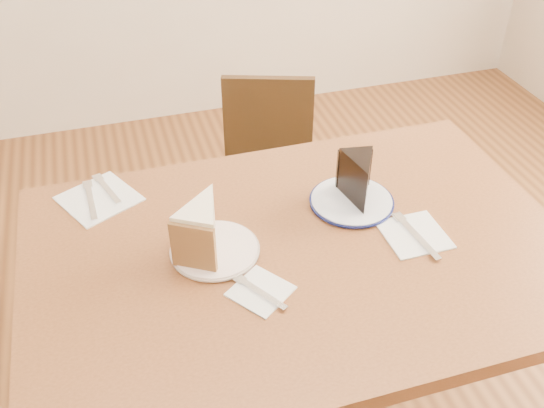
{
  "coord_description": "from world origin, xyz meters",
  "views": [
    {
      "loc": [
        -0.35,
        -0.93,
        1.64
      ],
      "look_at": [
        -0.03,
        0.1,
        0.8
      ],
      "focal_mm": 40.0,
      "sensor_mm": 36.0,
      "label": 1
    }
  ],
  "objects_px": {
    "plate_cream": "(215,250)",
    "carrot_cake": "(204,226)",
    "plate_navy": "(352,201)",
    "chocolate_cake": "(360,183)",
    "chair_far": "(267,179)",
    "table": "(299,279)"
  },
  "relations": [
    {
      "from": "plate_cream",
      "to": "carrot_cake",
      "type": "xyz_separation_m",
      "value": [
        -0.02,
        0.01,
        0.06
      ]
    },
    {
      "from": "plate_navy",
      "to": "chocolate_cake",
      "type": "bearing_deg",
      "value": -23.38
    },
    {
      "from": "carrot_cake",
      "to": "plate_navy",
      "type": "bearing_deg",
      "value": 40.33
    },
    {
      "from": "carrot_cake",
      "to": "chair_far",
      "type": "bearing_deg",
      "value": 94.4
    },
    {
      "from": "chocolate_cake",
      "to": "plate_navy",
      "type": "bearing_deg",
      "value": -13.98
    },
    {
      "from": "chair_far",
      "to": "plate_cream",
      "type": "xyz_separation_m",
      "value": [
        -0.32,
        -0.68,
        0.34
      ]
    },
    {
      "from": "table",
      "to": "carrot_cake",
      "type": "bearing_deg",
      "value": 165.64
    },
    {
      "from": "plate_navy",
      "to": "chair_far",
      "type": "bearing_deg",
      "value": 93.26
    },
    {
      "from": "plate_cream",
      "to": "chocolate_cake",
      "type": "relative_size",
      "value": 1.64
    },
    {
      "from": "table",
      "to": "carrot_cake",
      "type": "height_order",
      "value": "carrot_cake"
    },
    {
      "from": "chair_far",
      "to": "plate_navy",
      "type": "bearing_deg",
      "value": 112.02
    },
    {
      "from": "chair_far",
      "to": "chocolate_cake",
      "type": "relative_size",
      "value": 6.56
    },
    {
      "from": "plate_navy",
      "to": "carrot_cake",
      "type": "height_order",
      "value": "carrot_cake"
    },
    {
      "from": "chair_far",
      "to": "plate_cream",
      "type": "distance_m",
      "value": 0.83
    },
    {
      "from": "table",
      "to": "plate_cream",
      "type": "bearing_deg",
      "value": 168.64
    },
    {
      "from": "carrot_cake",
      "to": "chocolate_cake",
      "type": "xyz_separation_m",
      "value": [
        0.38,
        0.05,
        -0.0
      ]
    },
    {
      "from": "plate_cream",
      "to": "chair_far",
      "type": "bearing_deg",
      "value": 65.01
    },
    {
      "from": "chair_far",
      "to": "carrot_cake",
      "type": "relative_size",
      "value": 5.73
    },
    {
      "from": "plate_cream",
      "to": "carrot_cake",
      "type": "relative_size",
      "value": 1.44
    },
    {
      "from": "plate_cream",
      "to": "chocolate_cake",
      "type": "xyz_separation_m",
      "value": [
        0.37,
        0.07,
        0.06
      ]
    },
    {
      "from": "table",
      "to": "plate_cream",
      "type": "relative_size",
      "value": 6.43
    },
    {
      "from": "chair_far",
      "to": "plate_navy",
      "type": "distance_m",
      "value": 0.7
    }
  ]
}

